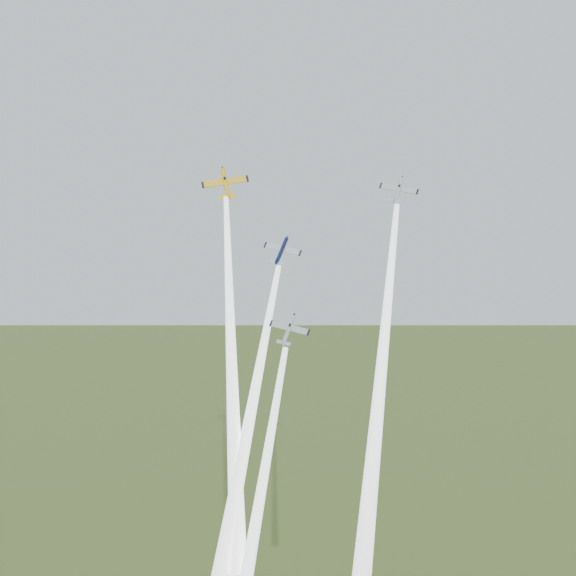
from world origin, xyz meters
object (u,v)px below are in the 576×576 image
at_px(plane_silver_right, 398,190).
at_px(plane_silver_low, 289,330).
at_px(plane_yellow, 226,184).
at_px(plane_navy, 282,251).

height_order(plane_silver_right, plane_silver_low, plane_silver_right).
bearing_deg(plane_yellow, plane_navy, -49.61).
bearing_deg(plane_silver_right, plane_silver_low, -135.21).
xyz_separation_m(plane_yellow, plane_navy, (12.21, -6.73, -12.29)).
height_order(plane_navy, plane_silver_right, plane_silver_right).
xyz_separation_m(plane_yellow, plane_silver_right, (31.45, -1.60, -1.99)).
distance_m(plane_navy, plane_silver_right, 22.42).
relative_size(plane_silver_right, plane_silver_low, 1.02).
xyz_separation_m(plane_yellow, plane_silver_low, (15.65, -16.07, -24.81)).
height_order(plane_yellow, plane_navy, plane_yellow).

